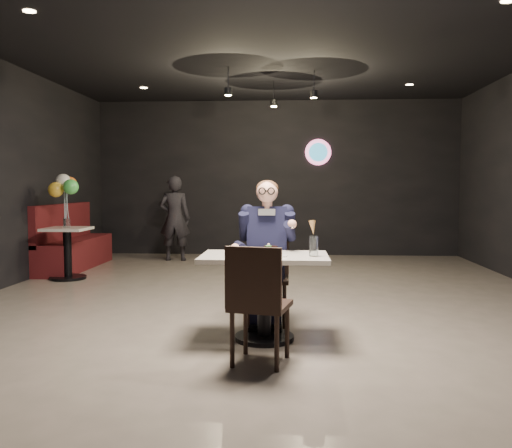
# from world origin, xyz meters

# --- Properties ---
(floor) EXTENTS (9.00, 9.00, 0.00)m
(floor) POSITION_xyz_m (0.00, 0.00, 0.00)
(floor) COLOR gray
(floor) RESTS_ON ground
(wall_sign) EXTENTS (0.50, 0.06, 0.50)m
(wall_sign) POSITION_xyz_m (0.80, 4.47, 2.00)
(wall_sign) COLOR pink
(wall_sign) RESTS_ON floor
(pendant_lights) EXTENTS (1.40, 1.20, 0.36)m
(pendant_lights) POSITION_xyz_m (0.00, 2.00, 2.88)
(pendant_lights) COLOR black
(pendant_lights) RESTS_ON floor
(main_table) EXTENTS (1.10, 0.70, 0.75)m
(main_table) POSITION_xyz_m (0.05, -1.42, 0.38)
(main_table) COLOR white
(main_table) RESTS_ON floor
(chair_far) EXTENTS (0.42, 0.46, 0.92)m
(chair_far) POSITION_xyz_m (0.05, -0.87, 0.46)
(chair_far) COLOR black
(chair_far) RESTS_ON floor
(chair_near) EXTENTS (0.51, 0.54, 0.92)m
(chair_near) POSITION_xyz_m (0.05, -2.05, 0.46)
(chair_near) COLOR black
(chair_near) RESTS_ON floor
(seated_man) EXTENTS (0.60, 0.80, 1.44)m
(seated_man) POSITION_xyz_m (0.05, -0.87, 0.72)
(seated_man) COLOR black
(seated_man) RESTS_ON floor
(dessert_plate) EXTENTS (0.24, 0.24, 0.01)m
(dessert_plate) POSITION_xyz_m (0.13, -1.53, 0.76)
(dessert_plate) COLOR white
(dessert_plate) RESTS_ON main_table
(cake_slice) EXTENTS (0.12, 0.11, 0.07)m
(cake_slice) POSITION_xyz_m (0.11, -1.52, 0.80)
(cake_slice) COLOR black
(cake_slice) RESTS_ON dessert_plate
(mint_leaf) EXTENTS (0.06, 0.04, 0.01)m
(mint_leaf) POSITION_xyz_m (0.09, -1.54, 0.84)
(mint_leaf) COLOR green
(mint_leaf) RESTS_ON cake_slice
(sundae_glass) EXTENTS (0.08, 0.08, 0.17)m
(sundae_glass) POSITION_xyz_m (0.47, -1.49, 0.84)
(sundae_glass) COLOR silver
(sundae_glass) RESTS_ON main_table
(wafer_cone) EXTENTS (0.07, 0.07, 0.12)m
(wafer_cone) POSITION_xyz_m (0.46, -1.48, 0.99)
(wafer_cone) COLOR #BD804D
(wafer_cone) RESTS_ON sundae_glass
(booth_bench) EXTENTS (0.53, 2.12, 1.06)m
(booth_bench) POSITION_xyz_m (-3.25, 2.50, 0.53)
(booth_bench) COLOR #4C1015
(booth_bench) RESTS_ON floor
(side_table) EXTENTS (0.59, 0.59, 0.74)m
(side_table) POSITION_xyz_m (-2.95, 1.50, 0.37)
(side_table) COLOR white
(side_table) RESTS_ON floor
(balloon_vase) EXTENTS (0.09, 0.09, 0.14)m
(balloon_vase) POSITION_xyz_m (-2.95, 1.50, 0.82)
(balloon_vase) COLOR silver
(balloon_vase) RESTS_ON side_table
(balloon_bunch) EXTENTS (0.40, 0.40, 0.65)m
(balloon_bunch) POSITION_xyz_m (-2.95, 1.50, 1.23)
(balloon_bunch) COLOR yellow
(balloon_bunch) RESTS_ON balloon_vase
(passerby) EXTENTS (0.57, 0.39, 1.53)m
(passerby) POSITION_xyz_m (-1.81, 3.54, 0.77)
(passerby) COLOR black
(passerby) RESTS_ON floor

